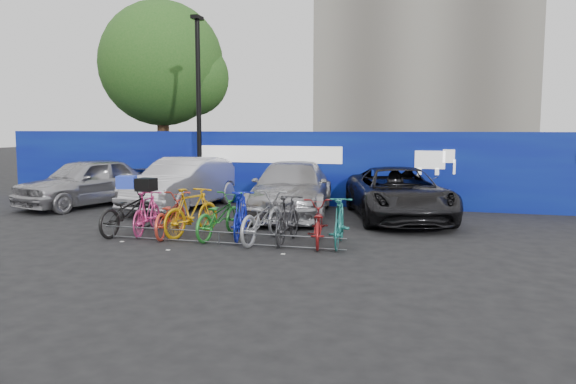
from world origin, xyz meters
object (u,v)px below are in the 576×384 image
at_px(bike_4, 219,216).
at_px(bike_6, 262,218).
at_px(bike_5, 241,215).
at_px(lamppost, 199,105).
at_px(car_3, 398,194).
at_px(bike_7, 288,219).
at_px(bike_3, 192,212).
at_px(bike_1, 147,213).
at_px(bike_0, 128,211).
at_px(car_0, 86,182).
at_px(car_1, 184,183).
at_px(car_2, 291,189).
at_px(bike_2, 170,215).
at_px(bike_rack, 219,237).
at_px(bike_8, 317,223).
at_px(bike_9, 339,222).
at_px(tree, 167,67).

height_order(bike_4, bike_6, bike_6).
height_order(bike_4, bike_5, bike_5).
bearing_deg(lamppost, car_3, -12.55).
bearing_deg(bike_7, car_3, -117.56).
xyz_separation_m(bike_3, bike_6, (1.79, -0.19, -0.03)).
relative_size(car_3, bike_5, 2.82).
height_order(bike_1, bike_5, bike_5).
height_order(bike_6, bike_7, bike_6).
bearing_deg(bike_0, car_0, -39.25).
height_order(lamppost, bike_6, lamppost).
relative_size(car_1, car_3, 0.94).
height_order(car_2, bike_2, car_2).
height_order(bike_rack, bike_3, bike_3).
height_order(bike_2, bike_6, bike_6).
xyz_separation_m(bike_4, bike_7, (1.66, -0.09, 0.02)).
xyz_separation_m(bike_1, bike_4, (1.83, 0.02, -0.01)).
xyz_separation_m(lamppost, bike_1, (1.09, -5.35, -2.75)).
distance_m(car_3, bike_1, 6.77).
xyz_separation_m(car_1, bike_4, (2.90, -4.13, -0.29)).
relative_size(bike_6, bike_8, 1.15).
distance_m(bike_1, bike_3, 1.13).
bearing_deg(bike_8, bike_7, -13.75).
relative_size(car_2, bike_8, 2.92).
bearing_deg(bike_6, bike_3, 0.22).
relative_size(car_0, bike_7, 2.61).
bearing_deg(car_0, bike_rack, -17.51).
height_order(bike_3, bike_8, bike_3).
distance_m(bike_rack, car_0, 7.86).
bearing_deg(lamppost, bike_2, -72.22).
bearing_deg(bike_9, car_2, -66.40).
distance_m(car_2, bike_9, 4.44).
bearing_deg(bike_5, car_2, -104.28).
bearing_deg(bike_9, bike_4, -7.49).
distance_m(car_0, bike_4, 7.24).
distance_m(bike_rack, bike_0, 2.69).
bearing_deg(car_2, bike_3, -119.03).
relative_size(bike_rack, bike_3, 2.94).
bearing_deg(bike_0, bike_9, -174.96).
bearing_deg(car_0, lamppost, 42.67).
relative_size(car_0, bike_5, 2.51).
bearing_deg(bike_3, car_1, -46.65).
xyz_separation_m(bike_3, bike_9, (3.52, -0.18, -0.05)).
height_order(car_2, bike_6, car_2).
bearing_deg(car_3, bike_0, -163.97).
distance_m(bike_0, bike_2, 1.13).
xyz_separation_m(lamppost, bike_9, (5.74, -5.43, -2.75)).
bearing_deg(tree, bike_1, -64.99).
height_order(car_3, bike_7, car_3).
xyz_separation_m(car_1, bike_5, (3.41, -4.04, -0.25)).
xyz_separation_m(car_0, bike_0, (3.88, -3.82, -0.24)).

